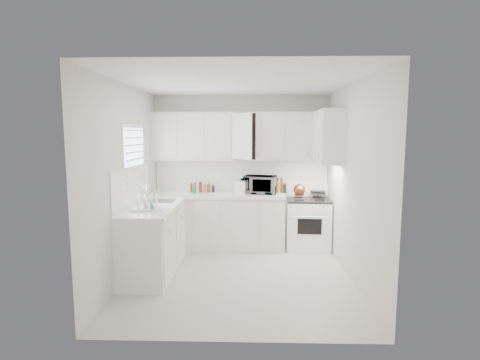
{
  "coord_description": "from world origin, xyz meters",
  "views": [
    {
      "loc": [
        0.15,
        -4.88,
        1.95
      ],
      "look_at": [
        0.0,
        0.7,
        1.25
      ],
      "focal_mm": 27.89,
      "sensor_mm": 36.0,
      "label": 1
    }
  ],
  "objects_px": {
    "rice_cooker": "(242,186)",
    "utensil_crock": "(273,184)",
    "dish_rack": "(147,202)",
    "tea_kettle": "(299,189)",
    "stove": "(308,217)",
    "microwave": "(260,183)"
  },
  "relations": [
    {
      "from": "rice_cooker",
      "to": "dish_rack",
      "type": "bearing_deg",
      "value": -124.93
    },
    {
      "from": "utensil_crock",
      "to": "dish_rack",
      "type": "bearing_deg",
      "value": -144.05
    },
    {
      "from": "dish_rack",
      "to": "tea_kettle",
      "type": "bearing_deg",
      "value": 20.06
    },
    {
      "from": "utensil_crock",
      "to": "microwave",
      "type": "bearing_deg",
      "value": 144.01
    },
    {
      "from": "utensil_crock",
      "to": "tea_kettle",
      "type": "bearing_deg",
      "value": -1.71
    },
    {
      "from": "stove",
      "to": "tea_kettle",
      "type": "xyz_separation_m",
      "value": [
        -0.18,
        -0.16,
        0.5
      ]
    },
    {
      "from": "rice_cooker",
      "to": "dish_rack",
      "type": "relative_size",
      "value": 0.66
    },
    {
      "from": "tea_kettle",
      "to": "rice_cooker",
      "type": "height_order",
      "value": "rice_cooker"
    },
    {
      "from": "rice_cooker",
      "to": "utensil_crock",
      "type": "distance_m",
      "value": 0.54
    },
    {
      "from": "tea_kettle",
      "to": "stove",
      "type": "bearing_deg",
      "value": 26.41
    },
    {
      "from": "microwave",
      "to": "rice_cooker",
      "type": "relative_size",
      "value": 2.09
    },
    {
      "from": "tea_kettle",
      "to": "microwave",
      "type": "distance_m",
      "value": 0.66
    },
    {
      "from": "rice_cooker",
      "to": "utensil_crock",
      "type": "xyz_separation_m",
      "value": [
        0.52,
        -0.14,
        0.04
      ]
    },
    {
      "from": "rice_cooker",
      "to": "microwave",
      "type": "bearing_deg",
      "value": 7.45
    },
    {
      "from": "microwave",
      "to": "utensil_crock",
      "type": "distance_m",
      "value": 0.25
    },
    {
      "from": "tea_kettle",
      "to": "utensil_crock",
      "type": "xyz_separation_m",
      "value": [
        -0.43,
        0.01,
        0.07
      ]
    },
    {
      "from": "stove",
      "to": "dish_rack",
      "type": "height_order",
      "value": "dish_rack"
    },
    {
      "from": "rice_cooker",
      "to": "dish_rack",
      "type": "height_order",
      "value": "rice_cooker"
    },
    {
      "from": "tea_kettle",
      "to": "utensil_crock",
      "type": "bearing_deg",
      "value": 163.06
    },
    {
      "from": "utensil_crock",
      "to": "dish_rack",
      "type": "xyz_separation_m",
      "value": [
        -1.73,
        -1.26,
        -0.06
      ]
    },
    {
      "from": "stove",
      "to": "tea_kettle",
      "type": "distance_m",
      "value": 0.55
    },
    {
      "from": "stove",
      "to": "microwave",
      "type": "distance_m",
      "value": 1.0
    }
  ]
}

